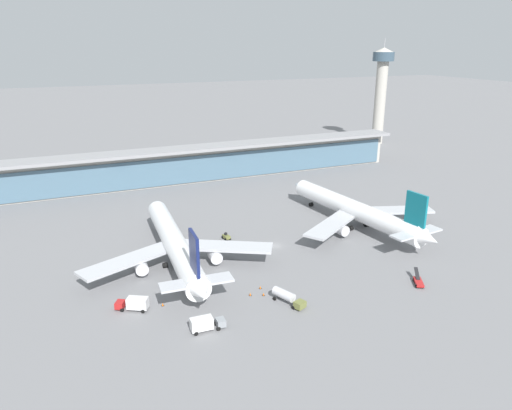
{
  "coord_description": "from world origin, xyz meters",
  "views": [
    {
      "loc": [
        -56.87,
        -116.57,
        56.75
      ],
      "look_at": [
        0.0,
        14.56,
        8.17
      ],
      "focal_mm": 33.6,
      "sensor_mm": 36.0,
      "label": 1
    }
  ],
  "objects_px": {
    "service_truck_on_taxiway_olive": "(226,237)",
    "safety_cone_alpha": "(264,294)",
    "service_truck_at_far_stand_olive": "(287,297)",
    "airliner_left_stand": "(175,244)",
    "service_truck_near_nose_red": "(134,303)",
    "service_truck_by_tail_grey": "(205,323)",
    "safety_cone_delta": "(250,294)",
    "service_truck_under_wing_blue": "(407,230)",
    "safety_cone_bravo": "(163,304)",
    "safety_cone_charlie": "(260,287)",
    "control_tower": "(381,87)",
    "airliner_centre_stand": "(356,211)",
    "service_truck_mid_apron_red": "(418,281)"
  },
  "relations": [
    {
      "from": "safety_cone_bravo",
      "to": "safety_cone_delta",
      "type": "distance_m",
      "value": 20.41
    },
    {
      "from": "service_truck_near_nose_red",
      "to": "safety_cone_charlie",
      "type": "height_order",
      "value": "service_truck_near_nose_red"
    },
    {
      "from": "airliner_left_stand",
      "to": "service_truck_under_wing_blue",
      "type": "bearing_deg",
      "value": -7.27
    },
    {
      "from": "airliner_centre_stand",
      "to": "service_truck_under_wing_blue",
      "type": "bearing_deg",
      "value": -49.99
    },
    {
      "from": "service_truck_under_wing_blue",
      "to": "safety_cone_alpha",
      "type": "height_order",
      "value": "service_truck_under_wing_blue"
    },
    {
      "from": "safety_cone_charlie",
      "to": "safety_cone_delta",
      "type": "height_order",
      "value": "same"
    },
    {
      "from": "control_tower",
      "to": "safety_cone_delta",
      "type": "xyz_separation_m",
      "value": [
        -139.59,
        -137.55,
        -32.12
      ]
    },
    {
      "from": "service_truck_under_wing_blue",
      "to": "service_truck_by_tail_grey",
      "type": "bearing_deg",
      "value": -161.23
    },
    {
      "from": "airliner_left_stand",
      "to": "service_truck_mid_apron_red",
      "type": "distance_m",
      "value": 63.2
    },
    {
      "from": "service_truck_by_tail_grey",
      "to": "safety_cone_delta",
      "type": "height_order",
      "value": "service_truck_by_tail_grey"
    },
    {
      "from": "airliner_left_stand",
      "to": "service_truck_under_wing_blue",
      "type": "xyz_separation_m",
      "value": [
        70.69,
        -9.02,
        -3.89
      ]
    },
    {
      "from": "safety_cone_charlie",
      "to": "service_truck_near_nose_red",
      "type": "bearing_deg",
      "value": 175.83
    },
    {
      "from": "service_truck_mid_apron_red",
      "to": "control_tower",
      "type": "xyz_separation_m",
      "value": [
        99.25,
        149.02,
        31.63
      ]
    },
    {
      "from": "airliner_centre_stand",
      "to": "service_truck_under_wing_blue",
      "type": "relative_size",
      "value": 7.76
    },
    {
      "from": "service_truck_on_taxiway_olive",
      "to": "control_tower",
      "type": "height_order",
      "value": "control_tower"
    },
    {
      "from": "service_truck_on_taxiway_olive",
      "to": "service_truck_by_tail_grey",
      "type": "bearing_deg",
      "value": -115.14
    },
    {
      "from": "airliner_centre_stand",
      "to": "service_truck_near_nose_red",
      "type": "relative_size",
      "value": 8.93
    },
    {
      "from": "service_truck_mid_apron_red",
      "to": "service_truck_near_nose_red",
      "type": "bearing_deg",
      "value": 166.72
    },
    {
      "from": "safety_cone_delta",
      "to": "safety_cone_charlie",
      "type": "bearing_deg",
      "value": 30.38
    },
    {
      "from": "service_truck_on_taxiway_olive",
      "to": "safety_cone_alpha",
      "type": "xyz_separation_m",
      "value": [
        -3.64,
        -35.61,
        -0.56
      ]
    },
    {
      "from": "service_truck_under_wing_blue",
      "to": "control_tower",
      "type": "distance_m",
      "value": 149.77
    },
    {
      "from": "service_truck_by_tail_grey",
      "to": "safety_cone_charlie",
      "type": "bearing_deg",
      "value": 33.78
    },
    {
      "from": "service_truck_mid_apron_red",
      "to": "service_truck_by_tail_grey",
      "type": "relative_size",
      "value": 0.89
    },
    {
      "from": "service_truck_on_taxiway_olive",
      "to": "airliner_centre_stand",
      "type": "bearing_deg",
      "value": -9.16
    },
    {
      "from": "airliner_left_stand",
      "to": "service_truck_near_nose_red",
      "type": "bearing_deg",
      "value": -126.32
    },
    {
      "from": "service_truck_under_wing_blue",
      "to": "safety_cone_bravo",
      "type": "xyz_separation_m",
      "value": [
        -79.11,
        -11.51,
        -1.39
      ]
    },
    {
      "from": "safety_cone_delta",
      "to": "service_truck_by_tail_grey",
      "type": "bearing_deg",
      "value": -145.41
    },
    {
      "from": "control_tower",
      "to": "safety_cone_alpha",
      "type": "distance_m",
      "value": 197.46
    },
    {
      "from": "airliner_centre_stand",
      "to": "safety_cone_bravo",
      "type": "height_order",
      "value": "airliner_centre_stand"
    },
    {
      "from": "airliner_left_stand",
      "to": "safety_cone_alpha",
      "type": "relative_size",
      "value": 95.39
    },
    {
      "from": "service_truck_near_nose_red",
      "to": "service_truck_by_tail_grey",
      "type": "xyz_separation_m",
      "value": [
        12.12,
        -14.01,
        0.0
      ]
    },
    {
      "from": "service_truck_on_taxiway_olive",
      "to": "control_tower",
      "type": "relative_size",
      "value": 0.05
    },
    {
      "from": "airliner_left_stand",
      "to": "service_truck_near_nose_red",
      "type": "relative_size",
      "value": 8.93
    },
    {
      "from": "control_tower",
      "to": "service_truck_at_far_stand_olive",
      "type": "bearing_deg",
      "value": -132.72
    },
    {
      "from": "service_truck_by_tail_grey",
      "to": "safety_cone_alpha",
      "type": "height_order",
      "value": "service_truck_by_tail_grey"
    },
    {
      "from": "safety_cone_alpha",
      "to": "service_truck_near_nose_red",
      "type": "bearing_deg",
      "value": 169.27
    },
    {
      "from": "service_truck_on_taxiway_olive",
      "to": "safety_cone_charlie",
      "type": "distance_m",
      "value": 32.4
    },
    {
      "from": "service_truck_under_wing_blue",
      "to": "service_truck_by_tail_grey",
      "type": "xyz_separation_m",
      "value": [
        -73.17,
        -24.86,
        -0.02
      ]
    },
    {
      "from": "service_truck_under_wing_blue",
      "to": "service_truck_by_tail_grey",
      "type": "relative_size",
      "value": 1.17
    },
    {
      "from": "safety_cone_alpha",
      "to": "safety_cone_charlie",
      "type": "relative_size",
      "value": 1.0
    },
    {
      "from": "service_truck_at_far_stand_olive",
      "to": "safety_cone_delta",
      "type": "distance_m",
      "value": 9.37
    },
    {
      "from": "service_truck_under_wing_blue",
      "to": "safety_cone_delta",
      "type": "xyz_separation_m",
      "value": [
        -59.02,
        -15.1,
        -1.39
      ]
    },
    {
      "from": "service_truck_at_far_stand_olive",
      "to": "safety_cone_alpha",
      "type": "height_order",
      "value": "service_truck_at_far_stand_olive"
    },
    {
      "from": "airliner_centre_stand",
      "to": "safety_cone_delta",
      "type": "height_order",
      "value": "airliner_centre_stand"
    },
    {
      "from": "airliner_centre_stand",
      "to": "service_truck_near_nose_red",
      "type": "bearing_deg",
      "value": -162.71
    },
    {
      "from": "service_truck_near_nose_red",
      "to": "safety_cone_charlie",
      "type": "xyz_separation_m",
      "value": [
        29.82,
        -2.18,
        -1.37
      ]
    },
    {
      "from": "airliner_left_stand",
      "to": "service_truck_under_wing_blue",
      "type": "relative_size",
      "value": 7.76
    },
    {
      "from": "safety_cone_bravo",
      "to": "service_truck_on_taxiway_olive",
      "type": "bearing_deg",
      "value": 49.1
    },
    {
      "from": "airliner_left_stand",
      "to": "service_truck_mid_apron_red",
      "type": "bearing_deg",
      "value": -34.39
    },
    {
      "from": "safety_cone_delta",
      "to": "service_truck_at_far_stand_olive",
      "type": "bearing_deg",
      "value": -46.18
    }
  ]
}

